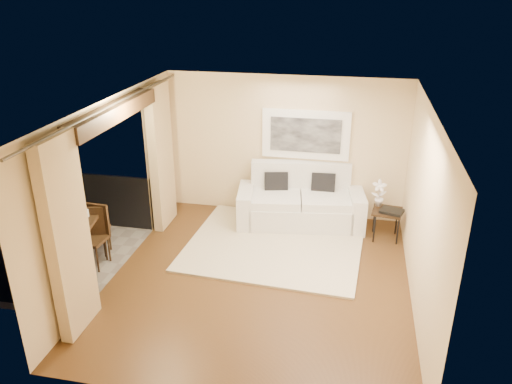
% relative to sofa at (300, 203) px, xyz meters
% --- Properties ---
extents(floor, '(5.00, 5.00, 0.00)m').
position_rel_sofa_xyz_m(floor, '(-0.37, -2.10, -0.39)').
color(floor, '#523418').
rests_on(floor, ground).
extents(room_shell, '(5.00, 6.40, 5.00)m').
position_rel_sofa_xyz_m(room_shell, '(-2.50, -2.10, 2.13)').
color(room_shell, white).
rests_on(room_shell, ground).
extents(balcony, '(1.81, 2.60, 1.17)m').
position_rel_sofa_xyz_m(balcony, '(-3.67, -2.10, -0.22)').
color(balcony, '#605B56').
rests_on(balcony, ground).
extents(curtains, '(0.16, 4.80, 2.64)m').
position_rel_sofa_xyz_m(curtains, '(-2.48, -2.10, 0.94)').
color(curtains, tan).
rests_on(curtains, ground).
extents(artwork, '(1.62, 0.07, 0.92)m').
position_rel_sofa_xyz_m(artwork, '(0.01, 0.36, 1.23)').
color(artwork, white).
rests_on(artwork, room_shell).
extents(rug, '(3.08, 2.73, 0.04)m').
position_rel_sofa_xyz_m(rug, '(-0.32, -1.00, -0.37)').
color(rug, beige).
rests_on(rug, floor).
extents(sofa, '(2.43, 1.31, 1.11)m').
position_rel_sofa_xyz_m(sofa, '(0.00, 0.00, 0.00)').
color(sofa, silver).
rests_on(sofa, floor).
extents(side_table, '(0.56, 0.56, 0.54)m').
position_rel_sofa_xyz_m(side_table, '(1.56, -0.32, 0.09)').
color(side_table, black).
rests_on(side_table, floor).
extents(tray, '(0.45, 0.38, 0.05)m').
position_rel_sofa_xyz_m(tray, '(1.63, -0.39, 0.17)').
color(tray, black).
rests_on(tray, side_table).
extents(orchid, '(0.28, 0.22, 0.49)m').
position_rel_sofa_xyz_m(orchid, '(1.40, -0.16, 0.39)').
color(orchid, white).
rests_on(orchid, side_table).
extents(bistro_table, '(0.84, 0.84, 0.85)m').
position_rel_sofa_xyz_m(bistro_table, '(-3.31, -2.22, 0.37)').
color(bistro_table, black).
rests_on(bistro_table, balcony).
extents(balcony_chair_far, '(0.52, 0.52, 0.97)m').
position_rel_sofa_xyz_m(balcony_chair_far, '(-3.13, -2.00, 0.17)').
color(balcony_chair_far, black).
rests_on(balcony_chair_far, balcony).
extents(balcony_chair_near, '(0.46, 0.46, 1.00)m').
position_rel_sofa_xyz_m(balcony_chair_near, '(-3.06, -2.10, 0.19)').
color(balcony_chair_near, black).
rests_on(balcony_chair_near, balcony).
extents(ice_bucket, '(0.18, 0.18, 0.20)m').
position_rel_sofa_xyz_m(ice_bucket, '(-3.42, -2.08, 0.55)').
color(ice_bucket, silver).
rests_on(ice_bucket, bistro_table).
extents(candle, '(0.06, 0.06, 0.07)m').
position_rel_sofa_xyz_m(candle, '(-3.24, -2.13, 0.49)').
color(candle, '#F63E15').
rests_on(candle, bistro_table).
extents(vase, '(0.04, 0.04, 0.18)m').
position_rel_sofa_xyz_m(vase, '(-3.34, -2.44, 0.54)').
color(vase, silver).
rests_on(vase, bistro_table).
extents(glass_a, '(0.06, 0.06, 0.12)m').
position_rel_sofa_xyz_m(glass_a, '(-3.14, -2.35, 0.51)').
color(glass_a, silver).
rests_on(glass_a, bistro_table).
extents(glass_b, '(0.06, 0.06, 0.12)m').
position_rel_sofa_xyz_m(glass_b, '(-3.11, -2.16, 0.51)').
color(glass_b, white).
rests_on(glass_b, bistro_table).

